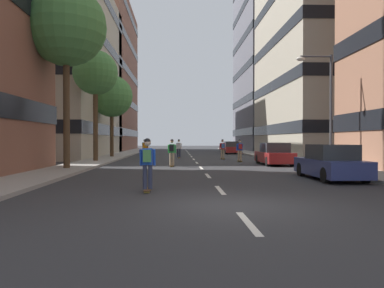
{
  "coord_description": "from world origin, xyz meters",
  "views": [
    {
      "loc": [
        -1.47,
        -9.56,
        1.72
      ],
      "look_at": [
        0.0,
        26.72,
        1.31
      ],
      "focal_mm": 34.48,
      "sensor_mm": 36.0,
      "label": 1
    }
  ],
  "objects_px": {
    "parked_car_mid": "(331,163)",
    "skater_4": "(179,148)",
    "street_tree_far": "(95,73)",
    "skater_3": "(145,148)",
    "parked_car_near": "(274,155)",
    "parked_car_far": "(231,148)",
    "skater_1": "(172,151)",
    "street_tree_mid": "(66,27)",
    "streetlamp_right": "(325,98)",
    "skater_6": "(144,146)",
    "skater_0": "(223,148)",
    "skater_5": "(240,149)",
    "skater_2": "(147,161)",
    "street_tree_near": "(112,97)"
  },
  "relations": [
    {
      "from": "parked_car_mid",
      "to": "skater_4",
      "type": "relative_size",
      "value": 2.47
    },
    {
      "from": "street_tree_far",
      "to": "skater_3",
      "type": "bearing_deg",
      "value": 50.6
    },
    {
      "from": "parked_car_near",
      "to": "parked_car_far",
      "type": "distance_m",
      "value": 20.43
    },
    {
      "from": "skater_1",
      "to": "skater_3",
      "type": "distance_m",
      "value": 9.3
    },
    {
      "from": "street_tree_mid",
      "to": "skater_1",
      "type": "xyz_separation_m",
      "value": [
        5.89,
        2.6,
        -7.08
      ]
    },
    {
      "from": "streetlamp_right",
      "to": "parked_car_far",
      "type": "bearing_deg",
      "value": 94.37
    },
    {
      "from": "skater_4",
      "to": "skater_6",
      "type": "distance_m",
      "value": 7.61
    },
    {
      "from": "skater_3",
      "to": "skater_6",
      "type": "distance_m",
      "value": 8.67
    },
    {
      "from": "street_tree_mid",
      "to": "skater_0",
      "type": "distance_m",
      "value": 16.87
    },
    {
      "from": "parked_car_near",
      "to": "skater_5",
      "type": "bearing_deg",
      "value": 115.48
    },
    {
      "from": "parked_car_near",
      "to": "skater_6",
      "type": "height_order",
      "value": "skater_6"
    },
    {
      "from": "parked_car_near",
      "to": "skater_4",
      "type": "height_order",
      "value": "skater_4"
    },
    {
      "from": "streetlamp_right",
      "to": "skater_1",
      "type": "relative_size",
      "value": 3.65
    },
    {
      "from": "skater_3",
      "to": "skater_4",
      "type": "xyz_separation_m",
      "value": [
        2.98,
        2.05,
        0.0
      ]
    },
    {
      "from": "skater_2",
      "to": "skater_6",
      "type": "bearing_deg",
      "value": 95.24
    },
    {
      "from": "skater_0",
      "to": "skater_5",
      "type": "xyz_separation_m",
      "value": [
        0.9,
        -3.69,
        0.0
      ]
    },
    {
      "from": "street_tree_far",
      "to": "street_tree_near",
      "type": "bearing_deg",
      "value": 90.0
    },
    {
      "from": "street_tree_near",
      "to": "skater_0",
      "type": "bearing_deg",
      "value": -16.36
    },
    {
      "from": "skater_2",
      "to": "parked_car_far",
      "type": "bearing_deg",
      "value": 77.03
    },
    {
      "from": "skater_5",
      "to": "street_tree_far",
      "type": "bearing_deg",
      "value": -178.53
    },
    {
      "from": "parked_car_mid",
      "to": "skater_0",
      "type": "bearing_deg",
      "value": 99.05
    },
    {
      "from": "street_tree_mid",
      "to": "streetlamp_right",
      "type": "xyz_separation_m",
      "value": [
        14.78,
        -0.04,
        -3.96
      ]
    },
    {
      "from": "skater_1",
      "to": "skater_5",
      "type": "relative_size",
      "value": 1.0
    },
    {
      "from": "parked_car_mid",
      "to": "street_tree_near",
      "type": "height_order",
      "value": "street_tree_near"
    },
    {
      "from": "parked_car_mid",
      "to": "skater_0",
      "type": "distance_m",
      "value": 16.88
    },
    {
      "from": "parked_car_mid",
      "to": "skater_4",
      "type": "height_order",
      "value": "skater_4"
    },
    {
      "from": "parked_car_mid",
      "to": "skater_6",
      "type": "bearing_deg",
      "value": 112.05
    },
    {
      "from": "street_tree_near",
      "to": "skater_6",
      "type": "distance_m",
      "value": 8.01
    },
    {
      "from": "parked_car_mid",
      "to": "parked_car_far",
      "type": "height_order",
      "value": "same"
    },
    {
      "from": "parked_car_near",
      "to": "skater_6",
      "type": "distance_m",
      "value": 19.21
    },
    {
      "from": "skater_3",
      "to": "skater_5",
      "type": "bearing_deg",
      "value": -26.66
    },
    {
      "from": "street_tree_mid",
      "to": "skater_4",
      "type": "xyz_separation_m",
      "value": [
        6.4,
        13.62,
        -7.11
      ]
    },
    {
      "from": "skater_3",
      "to": "parked_car_mid",
      "type": "bearing_deg",
      "value": -60.63
    },
    {
      "from": "skater_2",
      "to": "skater_6",
      "type": "distance_m",
      "value": 29.15
    },
    {
      "from": "street_tree_mid",
      "to": "skater_5",
      "type": "xyz_separation_m",
      "value": [
        11.16,
        7.68,
        -7.08
      ]
    },
    {
      "from": "skater_3",
      "to": "skater_6",
      "type": "relative_size",
      "value": 1.0
    },
    {
      "from": "street_tree_mid",
      "to": "skater_2",
      "type": "height_order",
      "value": "street_tree_mid"
    },
    {
      "from": "skater_3",
      "to": "streetlamp_right",
      "type": "bearing_deg",
      "value": -45.61
    },
    {
      "from": "skater_4",
      "to": "skater_5",
      "type": "relative_size",
      "value": 1.0
    },
    {
      "from": "parked_car_mid",
      "to": "skater_6",
      "type": "xyz_separation_m",
      "value": [
        -10.32,
        25.49,
        0.29
      ]
    },
    {
      "from": "parked_car_near",
      "to": "parked_car_far",
      "type": "bearing_deg",
      "value": 90.0
    },
    {
      "from": "parked_car_near",
      "to": "skater_3",
      "type": "xyz_separation_m",
      "value": [
        -9.49,
        7.56,
        0.29
      ]
    },
    {
      "from": "parked_car_mid",
      "to": "skater_0",
      "type": "xyz_separation_m",
      "value": [
        -2.65,
        16.67,
        0.32
      ]
    },
    {
      "from": "street_tree_near",
      "to": "street_tree_far",
      "type": "distance_m",
      "value": 7.05
    },
    {
      "from": "skater_0",
      "to": "skater_5",
      "type": "height_order",
      "value": "same"
    },
    {
      "from": "street_tree_far",
      "to": "skater_5",
      "type": "relative_size",
      "value": 4.74
    },
    {
      "from": "parked_car_mid",
      "to": "skater_3",
      "type": "bearing_deg",
      "value": 119.37
    },
    {
      "from": "skater_0",
      "to": "parked_car_near",
      "type": "bearing_deg",
      "value": -70.2
    },
    {
      "from": "parked_car_mid",
      "to": "skater_2",
      "type": "distance_m",
      "value": 8.44
    },
    {
      "from": "skater_3",
      "to": "skater_2",
      "type": "bearing_deg",
      "value": -84.88
    }
  ]
}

